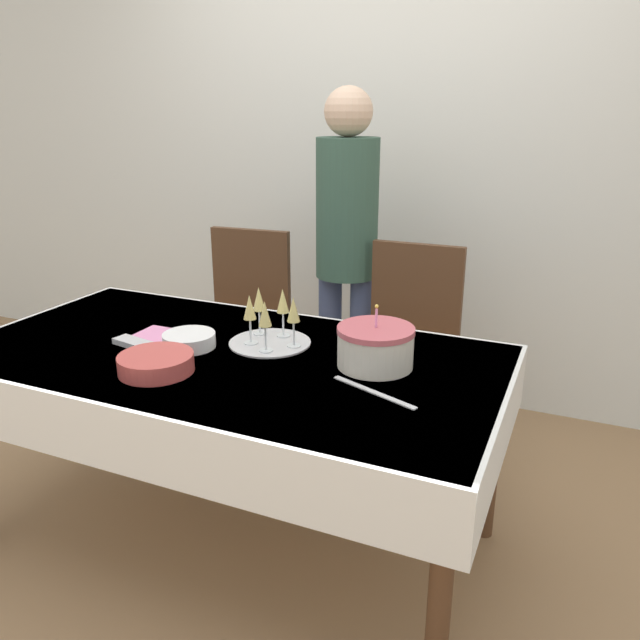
% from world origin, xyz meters
% --- Properties ---
extents(ground_plane, '(12.00, 12.00, 0.00)m').
position_xyz_m(ground_plane, '(0.00, 0.00, 0.00)').
color(ground_plane, '#93704C').
extents(wall_back, '(8.00, 0.05, 2.70)m').
position_xyz_m(wall_back, '(0.00, 1.54, 1.35)').
color(wall_back, silver).
rests_on(wall_back, ground_plane).
extents(dining_table, '(1.83, 0.95, 0.74)m').
position_xyz_m(dining_table, '(0.00, 0.00, 0.64)').
color(dining_table, white).
rests_on(dining_table, ground_plane).
extents(dining_chair_far_left, '(0.45, 0.45, 0.97)m').
position_xyz_m(dining_chair_far_left, '(-0.41, 0.79, 0.54)').
color(dining_chair_far_left, '#51331E').
rests_on(dining_chair_far_left, ground_plane).
extents(dining_chair_far_right, '(0.42, 0.42, 0.97)m').
position_xyz_m(dining_chair_far_right, '(0.40, 0.79, 0.54)').
color(dining_chair_far_right, '#51331E').
rests_on(dining_chair_far_right, ground_plane).
extents(birthday_cake, '(0.24, 0.24, 0.20)m').
position_xyz_m(birthday_cake, '(0.49, 0.09, 0.81)').
color(birthday_cake, silver).
rests_on(birthday_cake, dining_table).
extents(champagne_tray, '(0.28, 0.28, 0.18)m').
position_xyz_m(champagne_tray, '(0.10, 0.13, 0.83)').
color(champagne_tray, silver).
rests_on(champagne_tray, dining_table).
extents(plate_stack_main, '(0.23, 0.23, 0.06)m').
position_xyz_m(plate_stack_main, '(-0.11, -0.22, 0.77)').
color(plate_stack_main, '#CC4C47').
rests_on(plate_stack_main, dining_table).
extents(plate_stack_dessert, '(0.18, 0.18, 0.05)m').
position_xyz_m(plate_stack_dessert, '(-0.14, -0.01, 0.77)').
color(plate_stack_dessert, white).
rests_on(plate_stack_dessert, dining_table).
extents(cake_knife, '(0.29, 0.13, 0.00)m').
position_xyz_m(cake_knife, '(0.55, -0.10, 0.74)').
color(cake_knife, silver).
rests_on(cake_knife, dining_table).
extents(fork_pile, '(0.18, 0.09, 0.02)m').
position_xyz_m(fork_pile, '(-0.31, -0.08, 0.75)').
color(fork_pile, silver).
rests_on(fork_pile, dining_table).
extents(napkin_pile, '(0.15, 0.15, 0.01)m').
position_xyz_m(napkin_pile, '(-0.30, 0.03, 0.75)').
color(napkin_pile, pink).
rests_on(napkin_pile, dining_table).
extents(person_standing, '(0.28, 0.28, 1.61)m').
position_xyz_m(person_standing, '(0.05, 0.97, 0.97)').
color(person_standing, '#3F4C72').
rests_on(person_standing, ground_plane).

